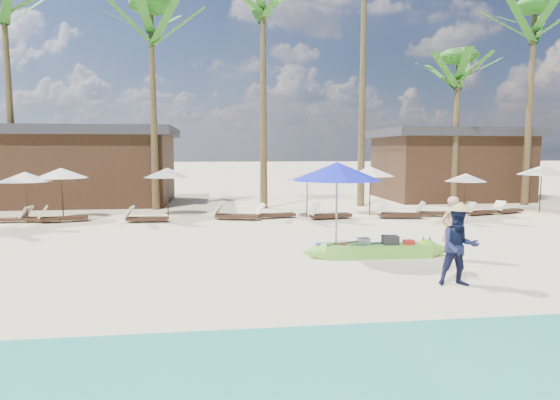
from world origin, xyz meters
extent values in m
plane|color=beige|center=(0.00, 0.00, 0.00)|extent=(240.00, 240.00, 0.00)
cube|color=#6AC73C|center=(4.26, 2.40, 0.18)|extent=(3.01, 0.74, 0.36)
cube|color=white|center=(4.26, 2.40, 0.20)|extent=(2.59, 0.55, 0.16)
cube|color=#262628|center=(4.63, 2.38, 0.44)|extent=(0.44, 0.35, 0.33)
cube|color=silver|center=(3.88, 2.46, 0.41)|extent=(0.34, 0.30, 0.26)
cube|color=red|center=(5.15, 2.31, 0.38)|extent=(0.29, 0.25, 0.21)
cylinder|color=red|center=(3.32, 2.48, 0.32)|extent=(0.21, 0.21, 0.08)
cylinder|color=#262628|center=(3.08, 2.40, 0.32)|extent=(0.19, 0.19, 0.08)
sphere|color=tan|center=(2.80, 2.46, 0.36)|extent=(0.17, 0.17, 0.17)
cylinder|color=yellow|center=(5.62, 2.42, 0.36)|extent=(0.13, 0.13, 0.17)
cylinder|color=yellow|center=(5.81, 2.41, 0.36)|extent=(0.13, 0.13, 0.17)
imported|color=tan|center=(6.14, 1.85, 0.87)|extent=(0.74, 0.60, 1.75)
imported|color=#161B3E|center=(5.11, -0.52, 0.87)|extent=(0.95, 0.80, 1.75)
cylinder|color=#99999E|center=(3.12, 2.56, 1.30)|extent=(0.06, 0.06, 2.59)
cone|color=#161FD4|center=(3.12, 2.56, 2.41)|extent=(2.48, 2.48, 0.51)
cylinder|color=#3A2617|center=(-8.05, 10.34, 1.03)|extent=(0.05, 0.05, 2.06)
cone|color=#EEE2C9|center=(-8.05, 10.34, 1.91)|extent=(2.06, 2.06, 0.41)
cube|color=#3A2617|center=(-9.06, 10.46, 0.14)|extent=(1.58, 0.59, 0.11)
cylinder|color=#3A2617|center=(-6.87, 11.09, 1.09)|extent=(0.05, 0.05, 2.18)
cone|color=#EEE2C9|center=(-6.87, 11.09, 2.03)|extent=(2.18, 2.18, 0.44)
cube|color=#3A2617|center=(-7.42, 10.38, 0.15)|extent=(1.74, 0.84, 0.12)
cube|color=#EEE2C9|center=(-8.15, 10.52, 0.44)|extent=(0.47, 0.60, 0.49)
cube|color=#3A2617|center=(-6.58, 10.36, 0.16)|extent=(1.90, 1.05, 0.13)
cube|color=#EEE2C9|center=(-7.35, 10.14, 0.48)|extent=(0.55, 0.67, 0.53)
cylinder|color=#3A2617|center=(-2.48, 11.75, 1.07)|extent=(0.05, 0.05, 2.14)
cone|color=#EEE2C9|center=(-2.48, 11.75, 1.99)|extent=(2.14, 2.14, 0.43)
cube|color=#3A2617|center=(-3.12, 9.87, 0.15)|extent=(1.72, 0.64, 0.12)
cube|color=#EEE2C9|center=(-3.87, 9.91, 0.45)|extent=(0.41, 0.57, 0.49)
cylinder|color=#3A2617|center=(3.74, 10.34, 0.99)|extent=(0.05, 0.05, 1.98)
cone|color=#EEE2C9|center=(3.74, 10.34, 1.84)|extent=(1.98, 1.98, 0.40)
cube|color=#3A2617|center=(0.65, 10.06, 0.17)|extent=(1.99, 1.11, 0.13)
cube|color=#EEE2C9|center=(-0.15, 10.29, 0.50)|extent=(0.58, 0.71, 0.55)
cube|color=#3A2617|center=(2.38, 10.37, 0.15)|extent=(1.75, 0.83, 0.12)
cube|color=#EEE2C9|center=(1.66, 10.24, 0.44)|extent=(0.47, 0.60, 0.49)
cylinder|color=#3A2617|center=(6.73, 10.63, 1.10)|extent=(0.05, 0.05, 2.19)
cone|color=#EEE2C9|center=(6.73, 10.63, 2.04)|extent=(2.19, 2.19, 0.44)
cube|color=#3A2617|center=(4.70, 9.81, 0.16)|extent=(1.88, 0.90, 0.13)
cube|color=#EEE2C9|center=(3.92, 9.67, 0.48)|extent=(0.50, 0.65, 0.53)
cube|color=#3A2617|center=(7.80, 9.60, 0.16)|extent=(1.93, 0.86, 0.13)
cube|color=#EEE2C9|center=(6.98, 9.72, 0.49)|extent=(0.50, 0.66, 0.54)
cylinder|color=#3A2617|center=(11.19, 10.31, 0.94)|extent=(0.05, 0.05, 1.88)
cone|color=#EEE2C9|center=(11.19, 10.31, 1.75)|extent=(1.88, 1.88, 0.38)
cube|color=#3A2617|center=(9.69, 10.02, 0.15)|extent=(1.74, 0.82, 0.12)
cube|color=#EEE2C9|center=(8.96, 10.15, 0.44)|extent=(0.46, 0.60, 0.49)
cylinder|color=#3A2617|center=(15.16, 10.52, 1.11)|extent=(0.06, 0.06, 2.22)
cone|color=#EEE2C9|center=(15.16, 10.52, 2.06)|extent=(2.22, 2.22, 0.44)
cube|color=#3A2617|center=(11.90, 10.12, 0.14)|extent=(1.69, 0.94, 0.11)
cube|color=#EEE2C9|center=(11.22, 9.92, 0.43)|extent=(0.49, 0.60, 0.47)
cube|color=#3A2617|center=(13.57, 10.52, 0.14)|extent=(1.64, 1.01, 0.11)
cube|color=#EEE2C9|center=(12.92, 10.29, 0.41)|extent=(0.50, 0.59, 0.46)
cone|color=brown|center=(-10.45, 15.08, 5.45)|extent=(0.40, 0.40, 10.89)
cone|color=brown|center=(-3.36, 14.27, 5.04)|extent=(0.40, 0.40, 10.08)
ellipsoid|color=#2A6E1B|center=(-3.36, 14.27, 10.08)|extent=(2.08, 2.08, 0.88)
cone|color=brown|center=(2.15, 14.01, 5.63)|extent=(0.40, 0.40, 11.26)
cone|color=brown|center=(7.45, 14.38, 6.58)|extent=(0.40, 0.40, 13.16)
cone|color=brown|center=(12.84, 14.52, 4.04)|extent=(0.40, 0.40, 8.07)
ellipsoid|color=#2A6E1B|center=(12.84, 14.52, 8.07)|extent=(2.08, 2.08, 0.88)
cone|color=brown|center=(16.57, 13.68, 5.32)|extent=(0.40, 0.40, 10.64)
ellipsoid|color=#2A6E1B|center=(16.57, 13.68, 10.64)|extent=(2.08, 2.08, 0.88)
cube|color=#3A2617|center=(-8.00, 17.50, 1.90)|extent=(10.00, 6.00, 3.80)
cube|color=#2D2D33|center=(-8.00, 17.50, 4.05)|extent=(10.80, 6.60, 0.50)
cube|color=#3A2617|center=(14.00, 17.50, 1.90)|extent=(8.00, 6.00, 3.80)
cube|color=#2D2D33|center=(14.00, 17.50, 4.05)|extent=(8.80, 6.60, 0.50)
camera|label=1|loc=(-0.08, -10.04, 2.97)|focal=30.00mm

